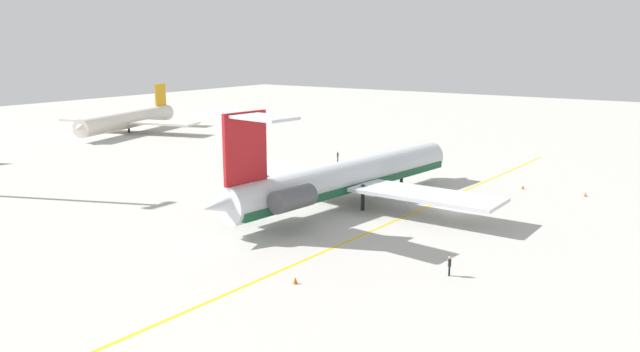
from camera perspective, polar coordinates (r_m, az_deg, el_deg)
name	(u,v)px	position (r m, az deg, el deg)	size (l,w,h in m)	color
ground	(454,212)	(71.74, 12.16, -3.24)	(318.21, 318.21, 0.00)	#B7B5AD
main_jetliner	(342,178)	(72.09, 2.00, -0.17)	(41.96, 37.12, 12.22)	silver
airliner_mid_left	(126,120)	(137.06, -17.39, 4.92)	(31.48, 31.51, 9.56)	silver
ground_crew_near_tail	(372,158)	(97.04, 4.81, 1.66)	(0.44, 0.28, 1.78)	black
ground_crew_portside	(338,155)	(99.29, 1.64, 1.90)	(0.43, 0.27, 1.69)	black
ground_crew_starboard	(450,263)	(52.17, 11.80, -7.85)	(0.43, 0.27, 1.68)	black
safety_cone_nose	(585,194)	(83.80, 23.17, -1.55)	(0.40, 0.40, 0.55)	#EA590F
safety_cone_wingtip	(295,280)	(49.83, -2.28, -9.54)	(0.40, 0.40, 0.55)	#EA590F
safety_cone_tail	(523,187)	(85.15, 18.11, -0.96)	(0.40, 0.40, 0.55)	#EA590F
taxiway_centreline	(410,214)	(69.92, 8.28, -3.49)	(88.44, 0.36, 0.01)	gold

